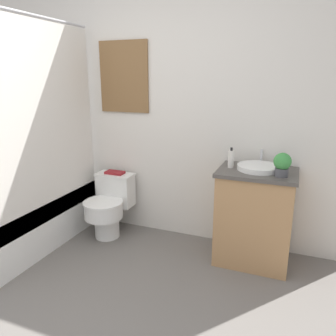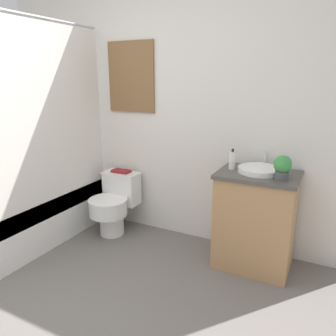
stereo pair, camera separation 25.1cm
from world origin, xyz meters
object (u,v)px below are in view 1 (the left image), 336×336
(book_on_tank, at_px, (115,173))
(soap_bottle, at_px, (231,159))
(toilet, at_px, (109,205))
(potted_plant, at_px, (282,164))
(sink, at_px, (258,167))

(book_on_tank, bearing_deg, soap_bottle, -4.64)
(toilet, distance_m, potted_plant, 1.67)
(soap_bottle, bearing_deg, book_on_tank, 175.36)
(toilet, distance_m, book_on_tank, 0.32)
(soap_bottle, bearing_deg, potted_plant, -15.66)
(potted_plant, bearing_deg, soap_bottle, 164.34)
(soap_bottle, relative_size, book_on_tank, 0.91)
(potted_plant, height_order, book_on_tank, potted_plant)
(toilet, relative_size, soap_bottle, 3.55)
(toilet, xyz_separation_m, sink, (1.38, 0.05, 0.51))
(toilet, xyz_separation_m, book_on_tank, (0.00, 0.14, 0.30))
(sink, bearing_deg, soap_bottle, -178.10)
(toilet, relative_size, book_on_tank, 3.23)
(sink, xyz_separation_m, potted_plant, (0.18, -0.12, 0.08))
(toilet, bearing_deg, soap_bottle, 2.03)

